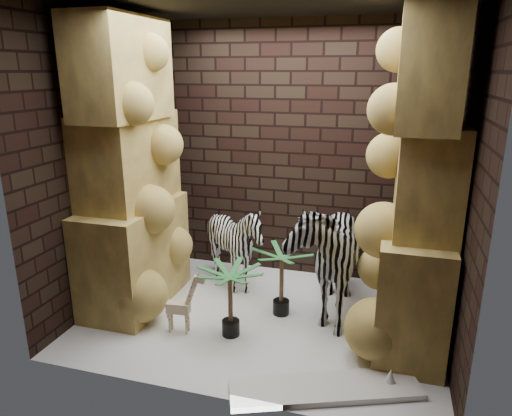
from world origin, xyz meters
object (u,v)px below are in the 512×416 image
(zebra_right, at_px, (325,242))
(palm_front, at_px, (281,282))
(zebra_left, at_px, (235,249))
(surfboard, at_px, (325,388))
(giraffe_toy, at_px, (178,301))
(palm_back, at_px, (230,302))

(zebra_right, xyz_separation_m, palm_front, (-0.40, -0.21, -0.40))
(zebra_left, relative_size, surfboard, 0.70)
(surfboard, bearing_deg, zebra_left, 107.90)
(palm_front, distance_m, surfboard, 1.30)
(palm_front, bearing_deg, zebra_right, 27.87)
(zebra_left, xyz_separation_m, giraffe_toy, (-0.22, -1.05, -0.15))
(zebra_left, distance_m, giraffe_toy, 1.08)
(zebra_right, distance_m, palm_front, 0.60)
(palm_back, bearing_deg, zebra_left, 106.02)
(palm_front, xyz_separation_m, surfboard, (0.62, -1.10, -0.34))
(zebra_right, height_order, palm_back, zebra_right)
(giraffe_toy, height_order, surfboard, giraffe_toy)
(palm_front, relative_size, surfboard, 0.48)
(zebra_left, height_order, surfboard, zebra_left)
(giraffe_toy, xyz_separation_m, palm_front, (0.87, 0.61, 0.04))
(palm_back, bearing_deg, surfboard, -30.04)
(palm_front, bearing_deg, surfboard, -60.68)
(zebra_right, relative_size, palm_back, 2.17)
(zebra_right, bearing_deg, palm_back, -140.95)
(palm_front, bearing_deg, giraffe_toy, -144.86)
(giraffe_toy, bearing_deg, surfboard, -23.93)
(zebra_right, relative_size, giraffe_toy, 2.33)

